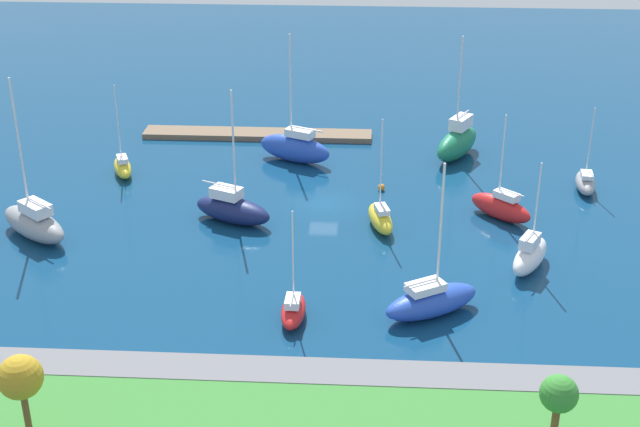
{
  "coord_description": "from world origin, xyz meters",
  "views": [
    {
      "loc": [
        -3.78,
        70.84,
        32.6
      ],
      "look_at": [
        0.0,
        5.3,
        1.5
      ],
      "focal_mm": 50.0,
      "sensor_mm": 36.0,
      "label": 1
    }
  ],
  "objects": [
    {
      "name": "sailboat_blue_east_end",
      "position": [
        3.29,
        -9.59,
        1.48
      ],
      "size": [
        7.77,
        5.15,
        12.55
      ],
      "rotation": [
        0.0,
        0.0,
        5.86
      ],
      "color": "#2347B2",
      "rests_on": "water"
    },
    {
      "name": "breakwater",
      "position": [
        0.0,
        26.75,
        0.63
      ],
      "size": [
        66.31,
        2.7,
        1.27
      ],
      "primitive_type": "cube",
      "color": "slate",
      "rests_on": "ground"
    },
    {
      "name": "mooring_buoy_orange",
      "position": [
        -5.08,
        -3.05,
        0.31
      ],
      "size": [
        0.63,
        0.63,
        0.63
      ],
      "primitive_type": "sphere",
      "color": "orange",
      "rests_on": "water"
    },
    {
      "name": "sailboat_navy_near_pier",
      "position": [
        7.4,
        4.16,
        1.23
      ],
      "size": [
        7.42,
        5.17,
        11.55
      ],
      "rotation": [
        0.0,
        0.0,
        2.72
      ],
      "color": "#141E4C",
      "rests_on": "water"
    },
    {
      "name": "park_tree_center",
      "position": [
        14.0,
        33.63,
        5.02
      ],
      "size": [
        2.4,
        2.4,
        5.06
      ],
      "color": "brown",
      "rests_on": "shoreline_park"
    },
    {
      "name": "sailboat_gray_along_channel",
      "position": [
        -23.44,
        -4.13,
        0.82
      ],
      "size": [
        2.09,
        4.9,
        7.78
      ],
      "rotation": [
        0.0,
        0.0,
        4.62
      ],
      "color": "gray",
      "rests_on": "water"
    },
    {
      "name": "sailboat_yellow_lone_north",
      "position": [
        19.18,
        -5.3,
        0.85
      ],
      "size": [
        3.13,
        4.87,
        8.69
      ],
      "rotation": [
        0.0,
        0.0,
        5.1
      ],
      "color": "yellow",
      "rests_on": "water"
    },
    {
      "name": "sailboat_gray_inner_mooring",
      "position": [
        22.88,
        7.98,
        1.35
      ],
      "size": [
        7.58,
        6.75,
        13.27
      ],
      "rotation": [
        0.0,
        0.0,
        5.61
      ],
      "color": "gray",
      "rests_on": "water"
    },
    {
      "name": "pier_dock",
      "position": [
        7.78,
        -16.26,
        0.28
      ],
      "size": [
        23.79,
        2.91,
        0.55
      ],
      "primitive_type": "cube",
      "color": "brown",
      "rests_on": "ground"
    },
    {
      "name": "sailboat_blue_west_end",
      "position": [
        -8.37,
        17.99,
        1.14
      ],
      "size": [
        7.41,
        5.73,
        11.2
      ],
      "rotation": [
        0.0,
        0.0,
        3.67
      ],
      "color": "#2347B2",
      "rests_on": "water"
    },
    {
      "name": "sailboat_yellow_outer_mooring",
      "position": [
        -4.95,
        4.71,
        0.95
      ],
      "size": [
        2.79,
        5.31,
        9.4
      ],
      "rotation": [
        0.0,
        0.0,
        4.97
      ],
      "color": "yellow",
      "rests_on": "water"
    },
    {
      "name": "sailboat_white_far_north",
      "position": [
        -16.13,
        11.01,
        1.19
      ],
      "size": [
        4.19,
        5.83,
        8.54
      ],
      "rotation": [
        0.0,
        0.0,
        4.23
      ],
      "color": "white",
      "rests_on": "water"
    },
    {
      "name": "sailboat_red_off_beacon",
      "position": [
        1.02,
        19.16,
        0.8
      ],
      "size": [
        1.74,
        4.56,
        8.08
      ],
      "rotation": [
        0.0,
        0.0,
        4.69
      ],
      "color": "red",
      "rests_on": "water"
    },
    {
      "name": "sailboat_green_by_breakwater",
      "position": [
        -12.52,
        -11.63,
        1.64
      ],
      "size": [
        5.73,
        7.7,
        12.19
      ],
      "rotation": [
        0.0,
        0.0,
        1.06
      ],
      "color": "#19724C",
      "rests_on": "water"
    },
    {
      "name": "sailboat_red_far_south",
      "position": [
        -15.07,
        2.26,
        1.1
      ],
      "size": [
        5.49,
        5.29,
        9.15
      ],
      "rotation": [
        0.0,
        0.0,
        5.53
      ],
      "color": "red",
      "rests_on": "water"
    },
    {
      "name": "water",
      "position": [
        0.0,
        0.0,
        0.0
      ],
      "size": [
        160.0,
        160.0,
        0.0
      ],
      "primitive_type": "plane",
      "color": "navy",
      "rests_on": "ground"
    },
    {
      "name": "park_tree_midwest",
      "position": [
        -13.94,
        32.69,
        4.43
      ],
      "size": [
        2.02,
        2.02,
        4.32
      ],
      "color": "brown",
      "rests_on": "shoreline_park"
    }
  ]
}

